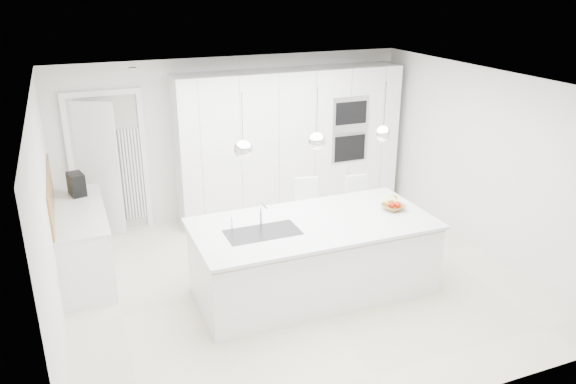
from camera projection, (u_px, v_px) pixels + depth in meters
name	position (u px, v px, depth m)	size (l,w,h in m)	color
floor	(297.00, 281.00, 7.10)	(5.50, 5.50, 0.00)	beige
wall_back	(236.00, 137.00, 8.82)	(5.50, 5.50, 0.00)	silver
wall_left	(48.00, 224.00, 5.69)	(5.00, 5.00, 0.00)	silver
ceiling	(298.00, 83.00, 6.21)	(5.50, 5.50, 0.00)	white
tall_cabinets	(290.00, 143.00, 8.88)	(3.60, 0.60, 2.30)	white
oven_stack	(350.00, 130.00, 8.85)	(0.62, 0.04, 1.05)	#A5A5A8
doorway_frame	(109.00, 166.00, 8.19)	(1.11, 0.08, 2.13)	white
hallway_door	(92.00, 170.00, 8.07)	(0.82, 0.04, 2.00)	white
radiator	(133.00, 174.00, 8.36)	(0.32, 0.04, 1.40)	white
left_base_cabinets	(83.00, 243.00, 7.13)	(0.60, 1.80, 0.86)	white
left_worktop	(78.00, 211.00, 6.97)	(0.62, 1.82, 0.04)	white
oak_backsplash	(50.00, 194.00, 6.77)	(0.02, 1.80, 0.50)	olive
island_base	(314.00, 260.00, 6.72)	(2.80, 1.20, 0.86)	white
island_worktop	(313.00, 224.00, 6.60)	(2.84, 1.40, 0.04)	white
island_sink	(263.00, 239.00, 6.35)	(0.84, 0.44, 0.18)	#3F3F42
island_tap	(261.00, 213.00, 6.46)	(0.02, 0.02, 0.30)	white
pendant_left	(243.00, 149.00, 5.90)	(0.20, 0.20, 0.20)	white
pendant_mid	(317.00, 141.00, 6.20)	(0.20, 0.20, 0.20)	white
pendant_right	(383.00, 134.00, 6.49)	(0.20, 0.20, 0.20)	white
fruit_bowl	(393.00, 207.00, 6.94)	(0.28, 0.28, 0.07)	olive
espresso_machine	(76.00, 184.00, 7.38)	(0.18, 0.28, 0.30)	black
bar_stool_left	(309.00, 217.00, 7.67)	(0.35, 0.48, 1.06)	white
bar_stool_right	(360.00, 212.00, 7.88)	(0.33, 0.46, 1.01)	white
apple_a	(392.00, 205.00, 6.90)	(0.09, 0.09, 0.09)	#B01B08
apple_b	(398.00, 205.00, 6.91)	(0.07, 0.07, 0.07)	#B01B08
apple_c	(397.00, 205.00, 6.93)	(0.07, 0.07, 0.07)	#B01B08
banana_bunch	(392.00, 200.00, 6.93)	(0.23, 0.23, 0.03)	yellow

